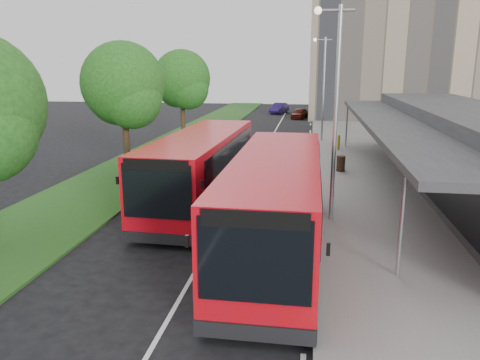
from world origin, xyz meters
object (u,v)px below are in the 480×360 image
object	(u,v)px
bus_main	(276,204)
bollard	(339,142)
tree_far	(182,82)
litter_bin	(341,164)
lamp_post_far	(323,83)
bus_second	(201,169)
tree_mid	(124,89)
lamp_post_near	(334,102)
car_far	(279,108)
car_near	(300,113)

from	to	relation	value
bus_main	bollard	xyz separation A→B (m)	(3.06, 19.25, -0.97)
tree_far	litter_bin	distance (m)	16.43
lamp_post_far	bus_second	world-z (taller)	lamp_post_far
tree_mid	litter_bin	xyz separation A→B (m)	(12.08, 1.66, -4.17)
lamp_post_near	bollard	distance (m)	16.41
lamp_post_far	bus_second	size ratio (longest dim) A/B	0.72
tree_mid	car_far	bearing A→B (deg)	80.14
tree_mid	litter_bin	distance (m)	12.89
lamp_post_far	bollard	world-z (taller)	lamp_post_far
lamp_post_near	litter_bin	size ratio (longest dim) A/B	9.10
tree_mid	lamp_post_far	bearing A→B (deg)	49.32
car_far	litter_bin	bearing A→B (deg)	-65.93
lamp_post_near	bollard	size ratio (longest dim) A/B	7.66
litter_bin	bollard	size ratio (longest dim) A/B	0.84
tree_mid	bus_main	distance (m)	14.31
lamp_post_near	litter_bin	distance (m)	9.69
bus_main	car_near	bearing A→B (deg)	90.67
bus_second	car_far	bearing A→B (deg)	91.08
tree_far	lamp_post_far	bearing A→B (deg)	4.87
lamp_post_far	car_near	distance (m)	17.89
tree_mid	tree_far	size ratio (longest dim) A/B	1.01
litter_bin	car_near	bearing A→B (deg)	96.12
tree_far	bus_main	xyz separation A→B (m)	(9.27, -22.44, -3.07)
lamp_post_near	bus_second	bearing A→B (deg)	163.50
car_near	litter_bin	bearing A→B (deg)	-69.88
car_near	car_far	size ratio (longest dim) A/B	0.87
lamp_post_far	litter_bin	xyz separation A→B (m)	(0.95, -11.29, -4.13)
tree_far	bus_second	xyz separation A→B (m)	(5.61, -17.42, -3.11)
litter_bin	tree_far	bearing A→B (deg)	139.45
tree_far	bus_second	world-z (taller)	tree_far
bus_main	car_near	xyz separation A→B (m)	(-0.25, 40.68, -1.04)
bus_second	lamp_post_far	bearing A→B (deg)	75.22
bus_main	tree_far	bearing A→B (deg)	112.76
litter_bin	car_far	bearing A→B (deg)	99.71
tree_mid	car_near	xyz separation A→B (m)	(9.02, 30.23, -4.16)
car_far	car_near	bearing A→B (deg)	-49.32
litter_bin	car_far	size ratio (longest dim) A/B	0.22
tree_mid	bollard	xyz separation A→B (m)	(12.33, 8.81, -4.09)
tree_mid	bus_second	bearing A→B (deg)	-44.01
bus_main	car_far	bearing A→B (deg)	94.07
tree_far	litter_bin	bearing A→B (deg)	-40.55
bollard	car_near	world-z (taller)	car_near
tree_far	car_near	size ratio (longest dim) A/B	2.06
bus_main	bus_second	bearing A→B (deg)	126.40
car_near	car_far	bearing A→B (deg)	130.32
bus_main	car_near	world-z (taller)	bus_main
tree_mid	lamp_post_far	xyz separation A→B (m)	(11.13, 12.95, -0.04)
tree_far	lamp_post_near	xyz separation A→B (m)	(11.13, -19.05, 0.00)
tree_mid	car_far	world-z (taller)	tree_mid
litter_bin	lamp_post_near	bearing A→B (deg)	-96.25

